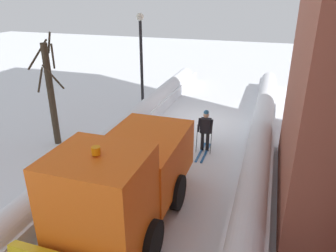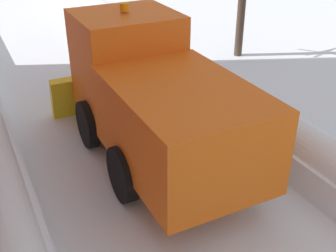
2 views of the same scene
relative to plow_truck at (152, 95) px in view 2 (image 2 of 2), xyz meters
name	(u,v)px [view 2 (image 2 of 2)]	position (x,y,z in m)	size (l,w,h in m)	color
ground_plane	(113,128)	(-0.40, 1.59, -1.48)	(80.00, 80.00, 0.00)	white
snowbank_right	(212,89)	(2.52, 1.59, -0.98)	(1.10, 36.00, 1.10)	white
plow_truck	(152,95)	(0.00, 0.00, 0.00)	(3.20, 5.98, 3.12)	orange
bare_tree_mid	(241,6)	(5.63, 4.80, 0.31)	(1.29, 1.22, 3.82)	#48392D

